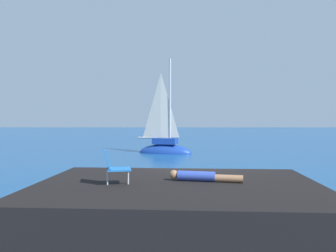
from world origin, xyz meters
The scene contains 7 objects.
ground_plane centered at (0.00, 0.00, 0.00)m, with size 160.00×160.00×0.00m, color navy.
shore_ledge centered at (-0.71, -3.47, 0.45)m, with size 6.58×4.75×0.90m, color black.
boulder_seaward centered at (-1.15, -1.22, 0.00)m, with size 1.16×0.93×0.64m, color black.
boulder_inland centered at (0.62, -0.90, 0.00)m, with size 0.98×0.78×0.54m, color black.
sailboat_near centered at (-1.27, 12.09, 0.39)m, with size 3.94×2.28×7.11m.
person_sunbather centered at (-0.13, -3.24, 1.01)m, with size 1.74×0.54×0.25m.
beach_chair centered at (-2.16, -3.67, 1.34)m, with size 0.68×0.59×0.80m.
Camera 1 is at (-0.87, -11.42, 2.41)m, focal length 36.72 mm.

